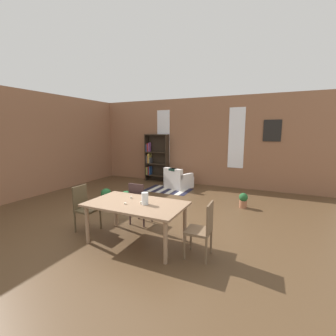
% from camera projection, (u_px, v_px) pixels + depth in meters
% --- Properties ---
extents(ground_plane, '(11.56, 11.56, 0.00)m').
position_uv_depth(ground_plane, '(134.00, 225.00, 5.21)').
color(ground_plane, brown).
extents(back_wall_brick, '(9.29, 0.12, 3.30)m').
position_uv_depth(back_wall_brick, '(198.00, 142.00, 8.97)').
color(back_wall_brick, '#936145').
rests_on(back_wall_brick, ground).
extents(left_wall_brick, '(0.12, 9.89, 3.30)m').
position_uv_depth(left_wall_brick, '(10.00, 146.00, 6.70)').
color(left_wall_brick, '#936145').
rests_on(left_wall_brick, ground).
extents(window_pane_0, '(0.55, 0.02, 2.15)m').
position_uv_depth(window_pane_0, '(163.00, 137.00, 9.49)').
color(window_pane_0, white).
extents(window_pane_1, '(0.55, 0.02, 2.15)m').
position_uv_depth(window_pane_1, '(236.00, 138.00, 8.27)').
color(window_pane_1, white).
extents(dining_table, '(1.81, 1.04, 0.77)m').
position_uv_depth(dining_table, '(136.00, 207.00, 4.30)').
color(dining_table, '#937155').
rests_on(dining_table, ground).
extents(vase_on_table, '(0.12, 0.12, 0.22)m').
position_uv_depth(vase_on_table, '(145.00, 198.00, 4.19)').
color(vase_on_table, silver).
rests_on(vase_on_table, dining_table).
extents(tealight_candle_0, '(0.04, 0.04, 0.05)m').
position_uv_depth(tealight_candle_0, '(131.00, 197.00, 4.56)').
color(tealight_candle_0, silver).
rests_on(tealight_candle_0, dining_table).
extents(tealight_candle_1, '(0.04, 0.04, 0.03)m').
position_uv_depth(tealight_candle_1, '(125.00, 203.00, 4.21)').
color(tealight_candle_1, silver).
rests_on(tealight_candle_1, dining_table).
extents(tealight_candle_2, '(0.04, 0.04, 0.05)m').
position_uv_depth(tealight_candle_2, '(141.00, 203.00, 4.22)').
color(tealight_candle_2, silver).
rests_on(tealight_candle_2, dining_table).
extents(dining_chair_head_right, '(0.41, 0.41, 0.95)m').
position_uv_depth(dining_chair_head_right, '(203.00, 228.00, 3.79)').
color(dining_chair_head_right, brown).
rests_on(dining_chair_head_right, ground).
extents(dining_chair_head_left, '(0.40, 0.40, 0.95)m').
position_uv_depth(dining_chair_head_left, '(85.00, 207.00, 4.86)').
color(dining_chair_head_left, '#4C3E28').
rests_on(dining_chair_head_left, ground).
extents(dining_chair_far_left, '(0.40, 0.40, 0.95)m').
position_uv_depth(dining_chair_far_left, '(139.00, 202.00, 5.16)').
color(dining_chair_far_left, '#362425').
rests_on(dining_chair_far_left, ground).
extents(bookshelf_tall, '(0.98, 0.32, 1.93)m').
position_uv_depth(bookshelf_tall, '(155.00, 158.00, 9.58)').
color(bookshelf_tall, '#2D2319').
rests_on(bookshelf_tall, ground).
extents(armchair_white, '(1.01, 1.01, 0.75)m').
position_uv_depth(armchair_white, '(178.00, 180.00, 8.51)').
color(armchair_white, white).
rests_on(armchair_white, ground).
extents(potted_plant_by_shelf, '(0.23, 0.23, 0.41)m').
position_uv_depth(potted_plant_by_shelf, '(243.00, 200.00, 6.31)').
color(potted_plant_by_shelf, '#9E6042').
rests_on(potted_plant_by_shelf, ground).
extents(potted_plant_corner, '(0.36, 0.36, 0.53)m').
position_uv_depth(potted_plant_corner, '(126.00, 200.00, 6.08)').
color(potted_plant_corner, silver).
rests_on(potted_plant_corner, ground).
extents(potted_plant_window, '(0.30, 0.30, 0.47)m').
position_uv_depth(potted_plant_window, '(106.00, 196.00, 6.57)').
color(potted_plant_window, silver).
rests_on(potted_plant_window, ground).
extents(striped_rug, '(1.57, 1.03, 0.01)m').
position_uv_depth(striped_rug, '(168.00, 190.00, 8.25)').
color(striped_rug, '#1E1E33').
rests_on(striped_rug, ground).
extents(framed_picture, '(0.56, 0.03, 0.72)m').
position_uv_depth(framed_picture, '(272.00, 131.00, 7.74)').
color(framed_picture, black).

